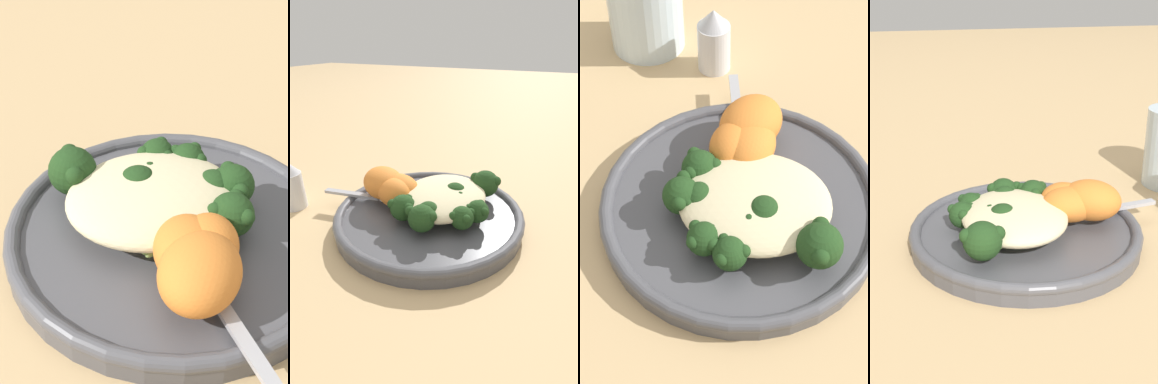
# 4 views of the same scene
# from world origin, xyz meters

# --- Properties ---
(ground_plane) EXTENTS (4.00, 4.00, 0.00)m
(ground_plane) POSITION_xyz_m (0.00, 0.00, 0.00)
(ground_plane) COLOR tan
(plate) EXTENTS (0.24, 0.24, 0.02)m
(plate) POSITION_xyz_m (0.02, -0.00, 0.01)
(plate) COLOR #4C4C51
(plate) RESTS_ON ground_plane
(quinoa_mound) EXTENTS (0.12, 0.11, 0.03)m
(quinoa_mound) POSITION_xyz_m (0.01, 0.01, 0.04)
(quinoa_mound) COLOR beige
(quinoa_mound) RESTS_ON plate
(broccoli_stalk_0) EXTENTS (0.09, 0.03, 0.03)m
(broccoli_stalk_0) POSITION_xyz_m (0.04, -0.02, 0.04)
(broccoli_stalk_0) COLOR #8EB25B
(broccoli_stalk_0) RESTS_ON plate
(broccoli_stalk_1) EXTENTS (0.10, 0.07, 0.03)m
(broccoli_stalk_1) POSITION_xyz_m (0.05, 0.01, 0.03)
(broccoli_stalk_1) COLOR #8EB25B
(broccoli_stalk_1) RESTS_ON plate
(broccoli_stalk_2) EXTENTS (0.08, 0.07, 0.03)m
(broccoli_stalk_2) POSITION_xyz_m (0.04, 0.01, 0.03)
(broccoli_stalk_2) COLOR #8EB25B
(broccoli_stalk_2) RESTS_ON plate
(broccoli_stalk_3) EXTENTS (0.06, 0.10, 0.03)m
(broccoli_stalk_3) POSITION_xyz_m (0.03, 0.03, 0.03)
(broccoli_stalk_3) COLOR #8EB25B
(broccoli_stalk_3) RESTS_ON plate
(broccoli_stalk_4) EXTENTS (0.04, 0.12, 0.03)m
(broccoli_stalk_4) POSITION_xyz_m (0.02, 0.03, 0.03)
(broccoli_stalk_4) COLOR #8EB25B
(broccoli_stalk_4) RESTS_ON plate
(broccoli_stalk_5) EXTENTS (0.04, 0.09, 0.03)m
(broccoli_stalk_5) POSITION_xyz_m (0.01, 0.01, 0.04)
(broccoli_stalk_5) COLOR #8EB25B
(broccoli_stalk_5) RESTS_ON plate
(broccoli_stalk_6) EXTENTS (0.09, 0.11, 0.04)m
(broccoli_stalk_6) POSITION_xyz_m (-0.03, 0.04, 0.04)
(broccoli_stalk_6) COLOR #8EB25B
(broccoli_stalk_6) RESTS_ON plate
(sweet_potato_chunk_0) EXTENTS (0.05, 0.06, 0.04)m
(sweet_potato_chunk_0) POSITION_xyz_m (0.02, -0.05, 0.04)
(sweet_potato_chunk_0) COLOR orange
(sweet_potato_chunk_0) RESTS_ON plate
(sweet_potato_chunk_1) EXTENTS (0.08, 0.08, 0.04)m
(sweet_potato_chunk_1) POSITION_xyz_m (0.02, -0.07, 0.04)
(sweet_potato_chunk_1) COLOR orange
(sweet_potato_chunk_1) RESTS_ON plate
(sweet_potato_chunk_2) EXTENTS (0.05, 0.06, 0.04)m
(sweet_potato_chunk_2) POSITION_xyz_m (0.03, -0.04, 0.04)
(sweet_potato_chunk_2) COLOR orange
(sweet_potato_chunk_2) RESTS_ON plate
(spoon) EXTENTS (0.04, 0.12, 0.01)m
(spoon) POSITION_xyz_m (0.03, -0.07, 0.03)
(spoon) COLOR #A3A3A8
(spoon) RESTS_ON plate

